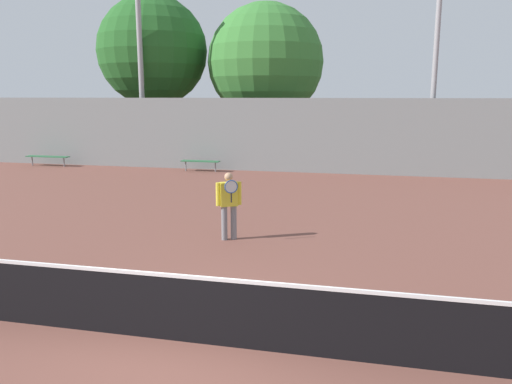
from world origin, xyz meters
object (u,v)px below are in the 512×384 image
at_px(light_pole_far_right, 140,48).
at_px(tree_green_broad, 266,62).
at_px(light_pole_center_back, 437,43).
at_px(tree_green_tall, 153,51).
at_px(bench_courtside_near, 200,162).
at_px(tennis_player, 229,202).
at_px(tennis_net, 183,308).
at_px(bench_courtside_far, 48,157).

relative_size(light_pole_far_right, tree_green_broad, 1.19).
relative_size(light_pole_center_back, tree_green_tall, 1.04).
bearing_deg(light_pole_center_back, bench_courtside_near, -172.02).
xyz_separation_m(tree_green_tall, tree_green_broad, (6.06, 0.19, -0.64)).
distance_m(tree_green_tall, tree_green_broad, 6.10).
bearing_deg(tennis_player, light_pole_far_right, 95.56).
xyz_separation_m(tennis_player, tree_green_broad, (-2.18, 14.59, 4.09)).
bearing_deg(tennis_net, bench_courtside_near, 108.27).
xyz_separation_m(light_pole_far_right, tree_green_tall, (-0.67, 2.91, 0.09)).
height_order(tennis_player, light_pole_far_right, light_pole_far_right).
relative_size(tennis_player, light_pole_center_back, 0.18).
relative_size(light_pole_center_back, tree_green_broad, 1.12).
relative_size(tennis_net, bench_courtside_near, 6.57).
xyz_separation_m(tennis_player, light_pole_center_back, (5.67, 11.49, 4.56)).
height_order(tennis_net, tennis_player, tennis_player).
height_order(tennis_player, bench_courtside_near, tennis_player).
xyz_separation_m(tennis_player, tree_green_tall, (-8.24, 14.39, 4.73)).
height_order(bench_courtside_near, tree_green_broad, tree_green_broad).
bearing_deg(tennis_player, light_pole_center_back, 35.89).
xyz_separation_m(light_pole_far_right, tree_green_broad, (5.39, 3.10, -0.54)).
height_order(tennis_player, tree_green_broad, tree_green_broad).
bearing_deg(light_pole_far_right, tennis_player, -56.62).
xyz_separation_m(bench_courtside_far, light_pole_far_right, (4.39, 1.39, 5.11)).
bearing_deg(tree_green_broad, tennis_net, -81.46).
xyz_separation_m(bench_courtside_near, light_pole_far_right, (-3.36, 1.39, 5.11)).
relative_size(bench_courtside_far, light_pole_far_right, 0.23).
relative_size(bench_courtside_far, light_pole_center_back, 0.24).
xyz_separation_m(light_pole_center_back, tree_green_tall, (-13.91, 2.91, 0.17)).
relative_size(tennis_player, bench_courtside_near, 0.91).
distance_m(bench_courtside_far, light_pole_center_back, 18.39).
xyz_separation_m(tennis_net, bench_courtside_far, (-12.72, 15.04, -0.06)).
bearing_deg(light_pole_far_right, bench_courtside_near, -22.47).
bearing_deg(light_pole_center_back, light_pole_far_right, 179.99).
xyz_separation_m(bench_courtside_near, light_pole_center_back, (9.89, 1.39, 5.03)).
distance_m(tennis_player, bench_courtside_far, 15.66).
distance_m(bench_courtside_near, tree_green_tall, 7.86).
height_order(tennis_player, tree_green_tall, tree_green_tall).
height_order(tennis_net, tree_green_broad, tree_green_broad).
bearing_deg(light_pole_center_back, bench_courtside_far, -175.51).
bearing_deg(light_pole_center_back, tennis_net, -106.66).
bearing_deg(bench_courtside_near, light_pole_center_back, 7.98).
height_order(bench_courtside_far, light_pole_center_back, light_pole_center_back).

